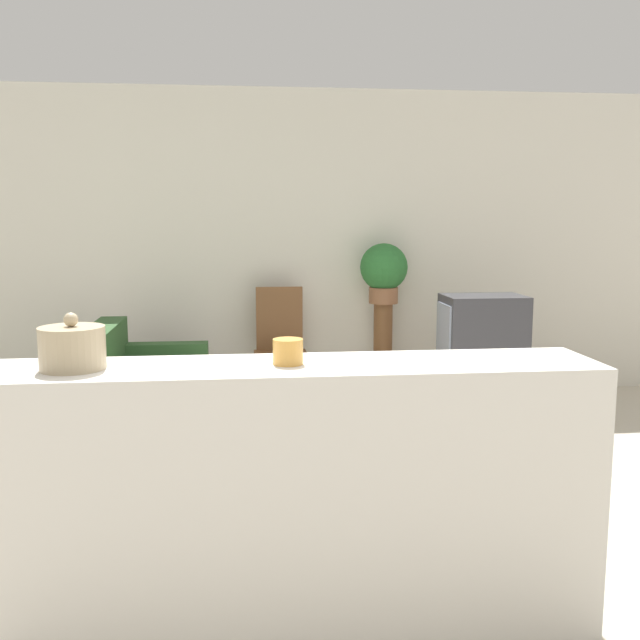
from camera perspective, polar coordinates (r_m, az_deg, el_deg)
ground_plane at (r=3.30m, az=-2.47°, el=-20.81°), size 14.00×14.00×0.00m
wall_back at (r=6.31m, az=-4.65°, el=5.93°), size 9.00×0.06×2.70m
couch at (r=4.94m, az=-14.69°, el=-7.29°), size 0.83×2.00×0.83m
tv_stand at (r=5.68m, az=12.74°, el=-5.98°), size 0.78×0.44×0.45m
television at (r=5.58m, az=12.85°, el=-0.93°), size 0.62×0.42×0.56m
wooden_chair at (r=6.00m, az=-3.20°, el=-1.85°), size 0.44×0.44×1.01m
plant_stand at (r=6.24m, az=5.04°, el=-2.59°), size 0.16×0.16×0.86m
potted_plant at (r=6.15m, az=5.12°, el=3.98°), size 0.41×0.41×0.52m
foreground_counter at (r=2.79m, az=-2.10°, el=-14.29°), size 2.29×0.44×1.06m
decorative_bowl at (r=2.68m, az=-19.21°, el=-2.09°), size 0.23×0.23×0.20m
candle_jar at (r=2.62m, az=-2.58°, el=-2.54°), size 0.11×0.11×0.09m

